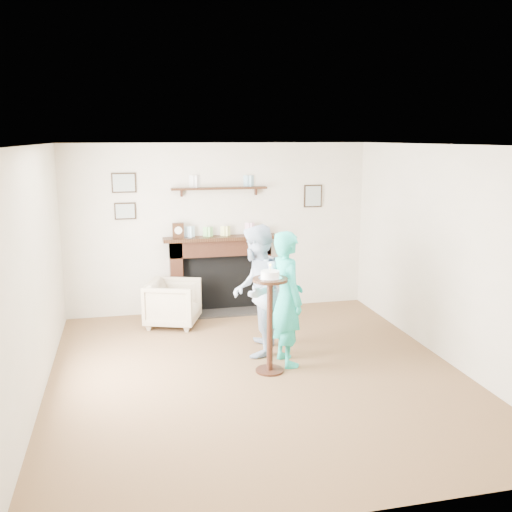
% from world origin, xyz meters
% --- Properties ---
extents(ground, '(5.00, 5.00, 0.00)m').
position_xyz_m(ground, '(0.00, 0.00, 0.00)').
color(ground, brown).
rests_on(ground, ground).
extents(room_shell, '(4.54, 5.02, 2.52)m').
position_xyz_m(room_shell, '(-0.00, 0.69, 1.62)').
color(room_shell, beige).
rests_on(room_shell, ground).
extents(armchair, '(0.88, 0.87, 0.64)m').
position_xyz_m(armchair, '(-0.76, 1.90, 0.00)').
color(armchair, '#C2AE90').
rests_on(armchair, ground).
extents(man, '(0.82, 0.92, 1.58)m').
position_xyz_m(man, '(0.13, 0.61, 0.00)').
color(man, silver).
rests_on(man, ground).
extents(woman, '(0.44, 0.61, 1.56)m').
position_xyz_m(woman, '(0.40, 0.23, 0.00)').
color(woman, '#20B6B0').
rests_on(woman, ground).
extents(pedestal_table, '(0.39, 0.39, 1.24)m').
position_xyz_m(pedestal_table, '(0.15, 0.04, 0.76)').
color(pedestal_table, black).
rests_on(pedestal_table, ground).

